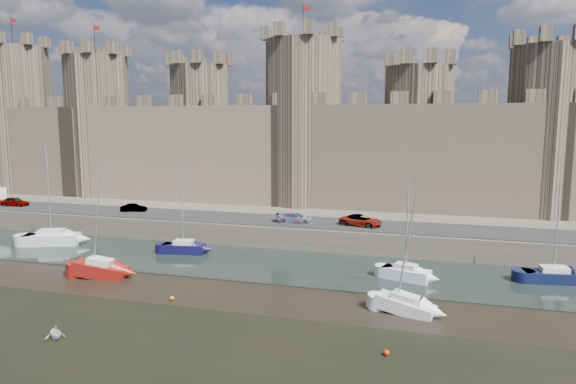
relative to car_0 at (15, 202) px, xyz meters
name	(u,v)px	position (x,y,z in m)	size (l,w,h in m)	color
ground	(63,368)	(35.80, -33.65, -3.17)	(160.00, 160.00, 0.00)	black
water_channel	(225,261)	(35.80, -9.65, -3.13)	(160.00, 12.00, 0.08)	black
quay	(309,199)	(35.80, 26.35, -1.92)	(160.00, 60.00, 2.50)	#4C443A
road	(257,219)	(35.80, 0.35, -0.62)	(160.00, 7.00, 0.10)	black
castle	(285,140)	(35.17, 14.35, 8.50)	(108.50, 11.00, 29.00)	#42382B
car_0	(15,202)	(0.00, 0.00, 0.00)	(1.58, 3.92, 1.34)	gray
car_1	(134,208)	(18.47, 0.80, -0.12)	(1.15, 3.30, 1.09)	gray
car_2	(295,218)	(40.75, -0.34, -0.04)	(1.76, 4.33, 1.26)	gray
car_3	(361,221)	(48.46, -0.13, 0.00)	(2.21, 4.80, 1.33)	gray
sailboat_0	(52,238)	(13.77, -8.93, -2.30)	(6.54, 4.37, 11.40)	silver
sailboat_1	(184,247)	(30.32, -8.11, -2.42)	(4.79, 2.44, 9.18)	black
sailboat_2	(406,272)	(54.16, -10.97, -2.40)	(4.61, 2.83, 9.30)	white
sailboat_3	(554,275)	(66.89, -8.02, -2.45)	(5.41, 2.75, 9.07)	black
sailboat_4	(101,269)	(26.95, -17.91, -2.35)	(5.06, 2.52, 11.35)	maroon
sailboat_5	(405,304)	(54.59, -19.18, -2.48)	(4.63, 2.70, 9.39)	white
dinghy_3	(56,333)	(32.59, -30.43, -2.77)	(1.31, 0.80, 1.52)	white
buoy_1	(172,298)	(36.35, -21.65, -2.98)	(0.38, 0.38, 0.38)	#CC6309
buoy_3	(386,353)	(53.94, -26.75, -2.98)	(0.38, 0.38, 0.38)	red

